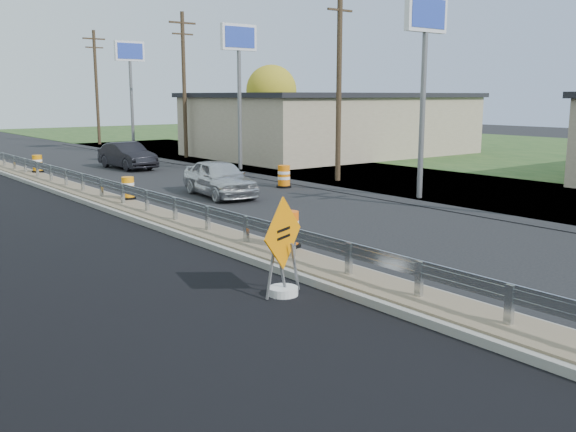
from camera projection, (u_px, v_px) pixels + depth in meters
ground at (247, 250)px, 17.29m from camera, size 140.00×140.00×0.00m
grass_verge_far at (531, 157)px, 43.16m from camera, size 40.00×120.00×0.03m
median at (123, 206)px, 23.47m from camera, size 1.60×55.00×0.23m
guardrail at (111, 187)px, 24.13m from camera, size 0.10×46.15×0.72m
retail_building_near at (333, 124)px, 45.07m from camera, size 18.50×12.50×4.27m
pylon_sign_south at (425, 33)px, 24.76m from camera, size 2.20×0.30×7.90m
pylon_sign_mid at (239, 51)px, 34.83m from camera, size 2.20×0.30×7.90m
pylon_sign_north at (130, 62)px, 45.68m from camera, size 2.20×0.30×7.90m
utility_pole_smid at (339, 78)px, 30.29m from camera, size 1.90×0.26×9.40m
utility_pole_nmid at (184, 82)px, 41.92m from camera, size 1.90×0.26×9.40m
utility_pole_north at (96, 85)px, 53.55m from camera, size 1.90×0.26×9.40m
tree_far_yellow at (271, 91)px, 58.50m from camera, size 4.62×4.62×6.86m
caution_sign at (283, 271)px, 13.25m from camera, size 1.40×0.65×2.08m
barrel_median_near at (289, 230)px, 16.60m from camera, size 0.64×0.64×0.93m
barrel_median_mid at (128, 188)px, 24.29m from camera, size 0.58×0.58×0.84m
barrel_median_far at (37, 164)px, 32.83m from camera, size 0.59×0.59×0.87m
barrel_shoulder_near at (284, 177)px, 28.95m from camera, size 0.68×0.68×1.00m
car_silver at (219, 178)px, 26.36m from camera, size 2.37×4.65×1.52m
car_dark_mid at (127, 156)px, 36.34m from camera, size 1.79×4.58×1.49m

